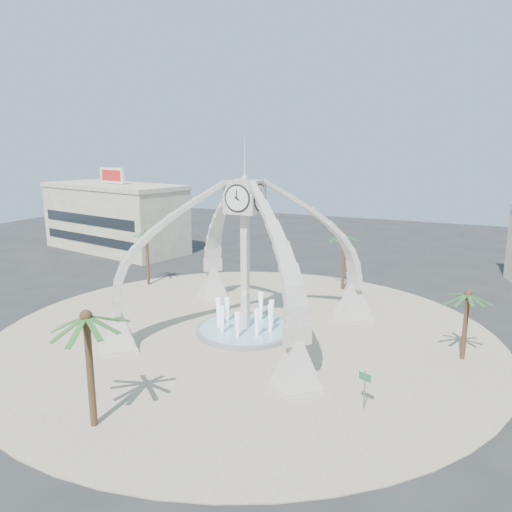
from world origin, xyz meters
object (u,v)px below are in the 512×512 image
at_px(clock_tower, 245,255).
at_px(fountain, 245,329).
at_px(palm_west, 146,233).
at_px(street_sign, 365,382).
at_px(palm_east, 468,295).
at_px(palm_north, 344,236).
at_px(palm_south, 86,318).

bearing_deg(clock_tower, fountain, 90.00).
height_order(palm_west, street_sign, palm_west).
height_order(fountain, palm_east, palm_east).
bearing_deg(street_sign, palm_east, 86.04).
bearing_deg(palm_east, palm_west, 168.69).
bearing_deg(clock_tower, palm_north, 76.55).
height_order(palm_north, palm_south, palm_south).
height_order(palm_east, street_sign, palm_east).
bearing_deg(palm_west, clock_tower, -27.64).
bearing_deg(palm_east, street_sign, -115.68).
bearing_deg(palm_north, fountain, -103.45).
distance_m(palm_west, street_sign, 32.21).
relative_size(palm_east, palm_south, 0.78).
relative_size(palm_west, palm_north, 0.99).
distance_m(palm_north, street_sign, 25.16).
bearing_deg(street_sign, palm_west, 171.02).
bearing_deg(palm_east, palm_north, 132.46).
distance_m(palm_east, palm_north, 18.61).
distance_m(clock_tower, palm_north, 16.07).
bearing_deg(fountain, palm_west, 152.36).
bearing_deg(palm_west, fountain, -27.64).
bearing_deg(clock_tower, palm_south, -94.70).
relative_size(palm_south, street_sign, 2.91).
height_order(fountain, palm_north, palm_north).
distance_m(palm_north, palm_south, 31.91).
xyz_separation_m(palm_east, palm_west, (-32.23, 6.44, 0.97)).
relative_size(fountain, street_sign, 3.31).
height_order(palm_east, palm_north, palm_north).
bearing_deg(fountain, street_sign, -34.63).
height_order(palm_east, palm_west, palm_west).
xyz_separation_m(clock_tower, palm_north, (3.73, 15.62, -0.71)).
xyz_separation_m(fountain, palm_south, (-1.31, -15.89, 5.88)).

